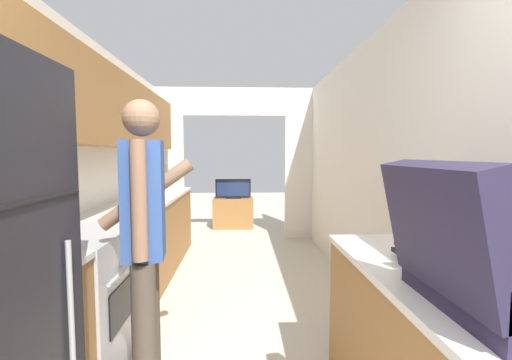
# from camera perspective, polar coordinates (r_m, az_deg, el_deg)

# --- Properties ---
(wall_left) EXTENTS (0.38, 7.57, 2.50)m
(wall_left) POSITION_cam_1_polar(r_m,az_deg,el_deg) (3.16, -27.79, 5.29)
(wall_left) COLOR white
(wall_left) RESTS_ON ground_plane
(wall_right) EXTENTS (0.06, 7.57, 2.50)m
(wall_right) POSITION_cam_1_polar(r_m,az_deg,el_deg) (2.73, 23.65, 0.34)
(wall_right) COLOR white
(wall_right) RESTS_ON ground_plane
(wall_far_with_doorway) EXTENTS (2.97, 0.06, 2.50)m
(wall_far_with_doorway) POSITION_cam_1_polar(r_m,az_deg,el_deg) (5.67, -3.57, 4.56)
(wall_far_with_doorway) COLOR white
(wall_far_with_doorway) RESTS_ON ground_plane
(counter_left) EXTENTS (0.62, 3.88, 0.91)m
(counter_left) POSITION_cam_1_polar(r_m,az_deg,el_deg) (3.98, -18.66, -9.96)
(counter_left) COLOR #9E6B38
(counter_left) RESTS_ON ground_plane
(range_oven) EXTENTS (0.66, 0.79, 1.05)m
(range_oven) POSITION_cam_1_polar(r_m,az_deg,el_deg) (2.67, -27.72, -17.34)
(range_oven) COLOR #B7B7BC
(range_oven) RESTS_ON ground_plane
(person) EXTENTS (0.55, 0.41, 1.71)m
(person) POSITION_cam_1_polar(r_m,az_deg,el_deg) (1.99, -18.08, -10.35)
(person) COLOR #4C4238
(person) RESTS_ON ground_plane
(suitcase) EXTENTS (0.52, 0.59, 0.50)m
(suitcase) POSITION_cam_1_polar(r_m,az_deg,el_deg) (1.38, 33.52, -11.50)
(suitcase) COLOR #231E38
(suitcase) RESTS_ON counter_right
(book_stack) EXTENTS (0.26, 0.33, 0.10)m
(book_stack) POSITION_cam_1_polar(r_m,az_deg,el_deg) (1.82, 27.16, -10.97)
(book_stack) COLOR black
(book_stack) RESTS_ON counter_right
(tv_cabinet) EXTENTS (0.77, 0.42, 0.58)m
(tv_cabinet) POSITION_cam_1_polar(r_m,az_deg,el_deg) (6.64, -3.81, -5.49)
(tv_cabinet) COLOR #9E6B38
(tv_cabinet) RESTS_ON ground_plane
(television) EXTENTS (0.67, 0.16, 0.37)m
(television) POSITION_cam_1_polar(r_m,az_deg,el_deg) (6.53, -3.84, -1.50)
(television) COLOR black
(television) RESTS_ON tv_cabinet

